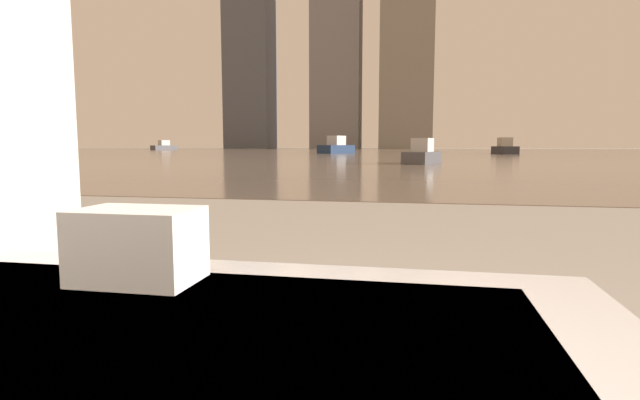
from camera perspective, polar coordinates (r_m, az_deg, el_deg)
The scene contains 9 objects.
towel_stack at distance 1.15m, azimuth -20.10°, elevation -4.88°, with size 0.25×0.17×0.16m.
harbor_water at distance 62.10m, azimuth 10.71°, elevation 5.42°, with size 180.00×110.00×0.01m.
harbor_boat_0 at distance 49.84m, azimuth 1.89°, elevation 6.05°, with size 3.25×4.92×1.75m.
harbor_boat_1 at distance 22.49m, azimuth 11.61°, elevation 5.10°, with size 1.77×3.14×1.12m.
harbor_boat_2 at distance 90.81m, azimuth -17.39°, elevation 5.85°, with size 3.40×4.67×1.67m.
harbor_boat_4 at distance 49.27m, azimuth 20.36°, elevation 5.57°, with size 1.91×4.19×1.52m.
skyline_tower_0 at distance 129.22m, azimuth -8.11°, elevation 21.13°, with size 10.84×9.33×68.14m.
skyline_tower_1 at distance 121.16m, azimuth 1.86°, elevation 15.27°, with size 11.52×7.06×39.53m.
skyline_tower_2 at distance 119.96m, azimuth 9.97°, elevation 16.22°, with size 11.73×13.03×43.45m.
Camera 1 is at (0.52, -0.09, 0.81)m, focal length 28.00 mm.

